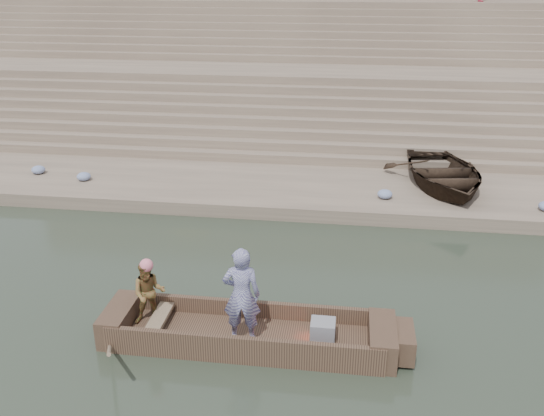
% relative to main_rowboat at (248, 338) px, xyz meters
% --- Properties ---
extents(ground, '(120.00, 120.00, 0.00)m').
position_rel_main_rowboat_xyz_m(ground, '(-2.05, -0.10, -0.11)').
color(ground, '#252F23').
rests_on(ground, ground).
extents(lower_landing, '(32.00, 4.00, 0.40)m').
position_rel_main_rowboat_xyz_m(lower_landing, '(-2.05, 7.90, 0.09)').
color(lower_landing, gray).
rests_on(lower_landing, ground).
extents(mid_landing, '(32.00, 3.00, 2.80)m').
position_rel_main_rowboat_xyz_m(mid_landing, '(-2.05, 15.40, 1.29)').
color(mid_landing, gray).
rests_on(mid_landing, ground).
extents(upper_landing, '(32.00, 3.00, 5.20)m').
position_rel_main_rowboat_xyz_m(upper_landing, '(-2.05, 22.40, 2.49)').
color(upper_landing, gray).
rests_on(upper_landing, ground).
extents(ghat_steps, '(32.00, 11.00, 5.20)m').
position_rel_main_rowboat_xyz_m(ghat_steps, '(-2.05, 17.09, 1.69)').
color(ghat_steps, gray).
rests_on(ghat_steps, ground).
extents(main_rowboat, '(5.00, 1.30, 0.22)m').
position_rel_main_rowboat_xyz_m(main_rowboat, '(0.00, 0.00, 0.00)').
color(main_rowboat, brown).
rests_on(main_rowboat, ground).
extents(rowboat_trim, '(6.04, 2.63, 2.00)m').
position_rel_main_rowboat_xyz_m(rowboat_trim, '(0.21, -0.01, 0.20)').
color(rowboat_trim, brown).
rests_on(rowboat_trim, ground).
extents(standing_man, '(0.73, 0.51, 1.91)m').
position_rel_main_rowboat_xyz_m(standing_man, '(-0.06, -0.18, 1.07)').
color(standing_man, navy).
rests_on(standing_man, main_rowboat).
extents(rowing_man, '(0.75, 0.65, 1.33)m').
position_rel_main_rowboat_xyz_m(rowing_man, '(-1.96, 0.14, 0.77)').
color(rowing_man, '#277628').
rests_on(rowing_man, main_rowboat).
extents(television, '(0.46, 0.42, 0.40)m').
position_rel_main_rowboat_xyz_m(television, '(1.43, -0.00, 0.31)').
color(television, gray).
rests_on(television, main_rowboat).
extents(beached_rowboat, '(3.82, 4.83, 0.90)m').
position_rel_main_rowboat_xyz_m(beached_rowboat, '(4.70, 8.35, 0.74)').
color(beached_rowboat, '#2D2116').
rests_on(beached_rowboat, lower_landing).
extents(cloth_bundles, '(16.19, 1.51, 0.26)m').
position_rel_main_rowboat_xyz_m(cloth_bundles, '(-1.20, 7.26, 0.42)').
color(cloth_bundles, '#3F5999').
rests_on(cloth_bundles, lower_landing).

